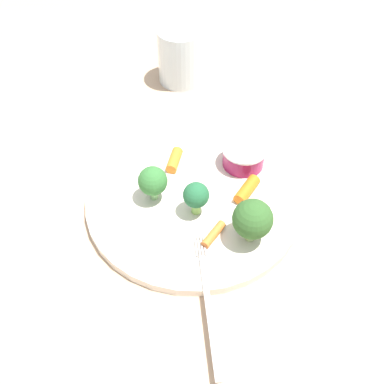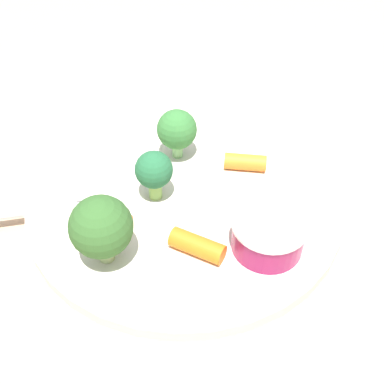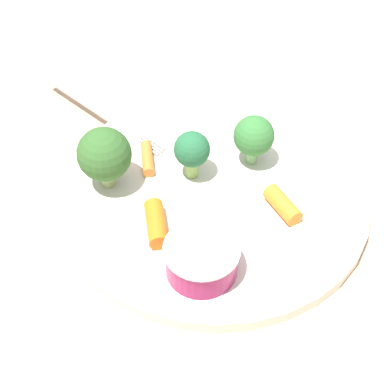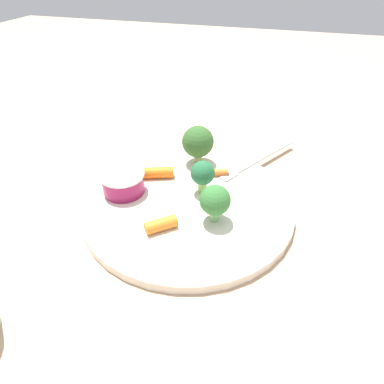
% 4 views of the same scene
% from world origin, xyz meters
% --- Properties ---
extents(ground_plane, '(2.40, 2.40, 0.00)m').
position_xyz_m(ground_plane, '(0.00, 0.00, 0.00)').
color(ground_plane, tan).
extents(plate, '(0.27, 0.27, 0.01)m').
position_xyz_m(plate, '(0.00, 0.00, 0.01)').
color(plate, silver).
rests_on(plate, ground_plane).
extents(sauce_cup, '(0.06, 0.06, 0.03)m').
position_xyz_m(sauce_cup, '(0.09, 0.01, 0.03)').
color(sauce_cup, '#8E194B').
rests_on(sauce_cup, plate).
extents(broccoli_floret_0, '(0.03, 0.03, 0.05)m').
position_xyz_m(broccoli_floret_0, '(-0.01, -0.02, 0.04)').
color(broccoli_floret_0, '#86B857').
rests_on(broccoli_floret_0, plate).
extents(broccoli_floret_1, '(0.05, 0.05, 0.06)m').
position_xyz_m(broccoli_floret_1, '(0.01, -0.09, 0.05)').
color(broccoli_floret_1, '#96AC69').
rests_on(broccoli_floret_1, plate).
extents(broccoli_floret_2, '(0.04, 0.04, 0.05)m').
position_xyz_m(broccoli_floret_2, '(-0.04, 0.03, 0.04)').
color(broccoli_floret_2, '#80BC72').
rests_on(broccoli_floret_2, plate).
extents(carrot_stick_0, '(0.04, 0.04, 0.02)m').
position_xyz_m(carrot_stick_0, '(0.01, 0.06, 0.02)').
color(carrot_stick_0, orange).
rests_on(carrot_stick_0, plate).
extents(carrot_stick_1, '(0.04, 0.02, 0.01)m').
position_xyz_m(carrot_stick_1, '(-0.02, -0.07, 0.02)').
color(carrot_stick_1, orange).
rests_on(carrot_stick_1, plate).
extents(carrot_stick_2, '(0.05, 0.03, 0.02)m').
position_xyz_m(carrot_stick_2, '(0.06, -0.04, 0.02)').
color(carrot_stick_2, orange).
rests_on(carrot_stick_2, plate).
extents(fork, '(0.10, 0.15, 0.00)m').
position_xyz_m(fork, '(-0.08, -0.13, 0.01)').
color(fork, beige).
rests_on(fork, plate).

